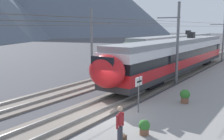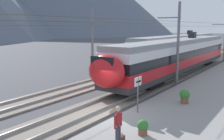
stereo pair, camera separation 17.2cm
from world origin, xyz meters
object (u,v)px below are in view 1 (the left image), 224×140
at_px(passenger_walking, 120,124).
at_px(potted_plant_platform_edge, 185,95).
at_px(catenary_mast_east, 222,36).
at_px(catenary_mast_far_side, 93,41).
at_px(platform_sign, 139,87).
at_px(handbag_beside_passenger, 123,138).
at_px(train_far_track, 178,46).
at_px(catenary_mast_mid, 176,42).
at_px(train_near_platform, 177,55).
at_px(potted_plant_by_shelter, 144,126).

height_order(passenger_walking, potted_plant_platform_edge, passenger_walking).
distance_m(catenary_mast_east, catenary_mast_far_side, 21.37).
height_order(platform_sign, handbag_beside_passenger, platform_sign).
bearing_deg(train_far_track, platform_sign, -164.17).
xyz_separation_m(train_far_track, platform_sign, (-26.84, -7.61, -0.40)).
xyz_separation_m(catenary_mast_far_side, platform_sign, (-8.15, -9.72, -1.91)).
bearing_deg(catenary_mast_far_side, catenary_mast_mid, -84.35).
bearing_deg(catenary_mast_east, train_near_platform, 173.12).
height_order(catenary_mast_mid, potted_plant_by_shelter, catenary_mast_mid).
bearing_deg(handbag_beside_passenger, catenary_mast_east, 4.60).
bearing_deg(potted_plant_by_shelter, train_near_platform, 15.64).
relative_size(train_far_track, potted_plant_platform_edge, 33.31).
bearing_deg(catenary_mast_far_side, potted_plant_by_shelter, -133.22).
bearing_deg(passenger_walking, train_near_platform, 13.35).
relative_size(catenary_mast_far_side, potted_plant_platform_edge, 54.79).
xyz_separation_m(train_near_platform, handbag_beside_passenger, (-17.66, -4.20, -1.80)).
bearing_deg(potted_plant_by_shelter, potted_plant_platform_edge, 1.16).
bearing_deg(handbag_beside_passenger, train_near_platform, 13.36).
relative_size(platform_sign, passenger_walking, 1.23).
xyz_separation_m(catenary_mast_mid, passenger_walking, (-13.09, -2.63, -2.62)).
bearing_deg(platform_sign, catenary_mast_east, 2.61).
relative_size(train_near_platform, handbag_beside_passenger, 75.56).
relative_size(platform_sign, handbag_beside_passenger, 5.70).
relative_size(train_near_platform, catenary_mast_east, 0.55).
bearing_deg(train_near_platform, catenary_mast_mid, -161.59).
distance_m(potted_plant_platform_edge, potted_plant_by_shelter, 5.91).
height_order(passenger_walking, potted_plant_by_shelter, passenger_walking).
height_order(catenary_mast_mid, catenary_mast_far_side, catenary_mast_mid).
distance_m(passenger_walking, potted_plant_by_shelter, 1.64).
distance_m(catenary_mast_east, potted_plant_platform_edge, 24.82).
height_order(potted_plant_platform_edge, potted_plant_by_shelter, potted_plant_platform_edge).
bearing_deg(catenary_mast_far_side, passenger_walking, -137.87).
height_order(passenger_walking, handbag_beside_passenger, passenger_walking).
xyz_separation_m(platform_sign, potted_plant_platform_edge, (3.32, -1.59, -1.01)).
xyz_separation_m(catenary_mast_mid, platform_sign, (-8.99, -1.27, -2.04)).
height_order(platform_sign, potted_plant_platform_edge, platform_sign).
distance_m(catenary_mast_mid, catenary_mast_east, 18.79).
bearing_deg(catenary_mast_far_side, platform_sign, -129.98).
bearing_deg(handbag_beside_passenger, platform_sign, 18.99).
bearing_deg(catenary_mast_mid, train_near_platform, 18.41).
bearing_deg(train_far_track, potted_plant_by_shelter, -162.43).
bearing_deg(potted_plant_by_shelter, passenger_walking, 166.92).
bearing_deg(train_near_platform, train_far_track, 19.99).
distance_m(catenary_mast_east, handbag_beside_passenger, 31.75).
bearing_deg(catenary_mast_east, catenary_mast_mid, 179.99).
distance_m(catenary_mast_far_side, handbag_beside_passenger, 16.48).
distance_m(handbag_beside_passenger, potted_plant_platform_edge, 7.02).
bearing_deg(train_near_platform, catenary_mast_east, -6.88).
xyz_separation_m(train_near_platform, catenary_mast_mid, (-4.99, -1.66, 1.64)).
distance_m(catenary_mast_far_side, passenger_walking, 16.71).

